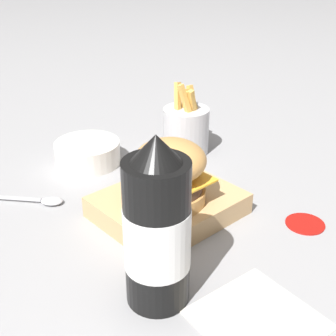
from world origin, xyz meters
TOP-DOWN VIEW (x-y plane):
  - ground_plane at (0.00, 0.00)m, footprint 6.00×6.00m
  - serving_board at (-0.04, 0.05)m, footprint 0.21×0.18m
  - burger at (-0.03, 0.07)m, footprint 0.11×0.11m
  - ketchup_bottle at (0.10, 0.19)m, footprint 0.08×0.08m
  - fries_basket at (-0.23, -0.10)m, footprint 0.09×0.09m
  - side_bowl at (-0.04, -0.19)m, footprint 0.13×0.13m
  - spoon at (0.11, -0.12)m, footprint 0.11×0.13m
  - ketchup_puddle at (-0.18, 0.22)m, footprint 0.06×0.06m
  - parchment_square at (0.04, 0.30)m, footprint 0.14×0.14m

SIDE VIEW (x-z plane):
  - ground_plane at x=0.00m, z-range 0.00..0.00m
  - parchment_square at x=0.04m, z-range 0.00..0.00m
  - ketchup_puddle at x=-0.18m, z-range 0.00..0.00m
  - spoon at x=0.11m, z-range 0.00..0.01m
  - serving_board at x=-0.04m, z-range 0.00..0.04m
  - side_bowl at x=-0.04m, z-range 0.00..0.05m
  - fries_basket at x=-0.23m, z-range -0.03..0.13m
  - burger at x=-0.03m, z-range 0.04..0.14m
  - ketchup_bottle at x=0.10m, z-range -0.01..0.21m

